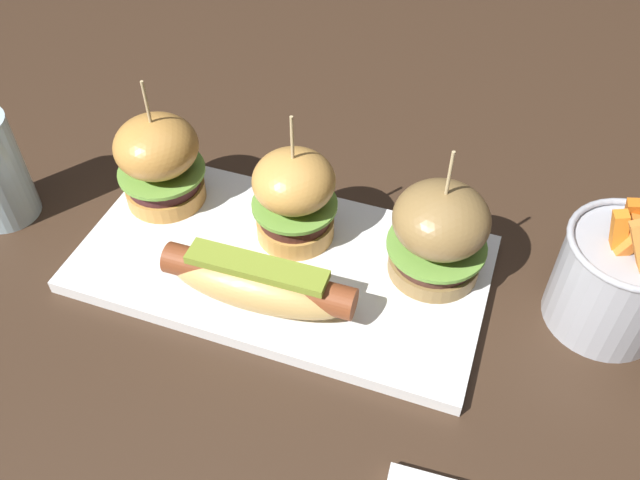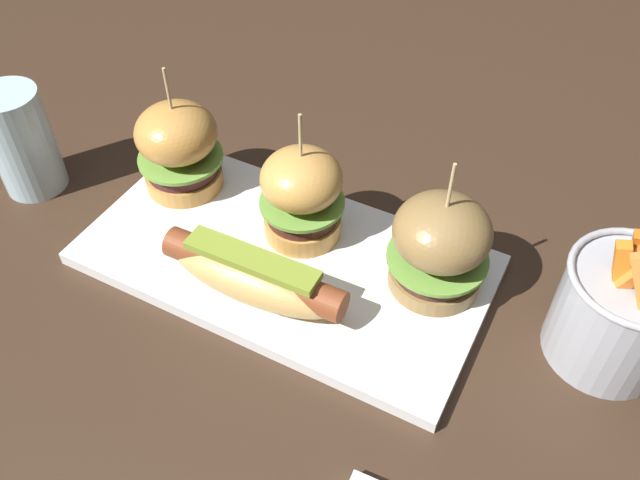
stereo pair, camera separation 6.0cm
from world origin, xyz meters
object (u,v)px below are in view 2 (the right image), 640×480
fries_bucket (620,312)px  water_glass (21,141)px  slider_left (179,147)px  slider_right (440,245)px  platter_main (285,260)px  hot_dog (254,276)px  slider_center (303,195)px

fries_bucket → water_glass: 0.61m
slider_left → water_glass: (-0.16, -0.07, -0.00)m
slider_right → fries_bucket: 0.16m
slider_left → slider_right: bearing=-1.1°
water_glass → platter_main: bearing=4.4°
hot_dog → slider_left: size_ratio=1.26×
slider_left → slider_center: bearing=-1.7°
slider_left → slider_center: 0.15m
fries_bucket → water_glass: fries_bucket is taller
slider_left → slider_center: size_ratio=1.00×
hot_dog → fries_bucket: 0.31m
slider_left → fries_bucket: slider_left is taller
slider_center → slider_right: bearing=-0.5°
platter_main → hot_dog: size_ratio=2.19×
hot_dog → slider_left: bearing=147.3°
platter_main → fries_bucket: bearing=8.4°
fries_bucket → hot_dog: bearing=-161.8°
slider_center → slider_right: 0.14m
slider_right → platter_main: bearing=-165.7°
fries_bucket → slider_center: bearing=-178.7°
platter_main → slider_left: 0.16m
platter_main → water_glass: size_ratio=3.33×
platter_main → water_glass: bearing=-175.6°
platter_main → fries_bucket: size_ratio=2.88×
fries_bucket → slider_left: bearing=-179.7°
slider_center → platter_main: bearing=-92.0°
slider_right → water_glass: 0.45m
hot_dog → slider_center: 0.09m
platter_main → slider_left: bearing=164.3°
platter_main → slider_center: (0.00, 0.04, 0.06)m
slider_right → water_glass: bearing=-172.4°
slider_center → water_glass: bearing=-168.8°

